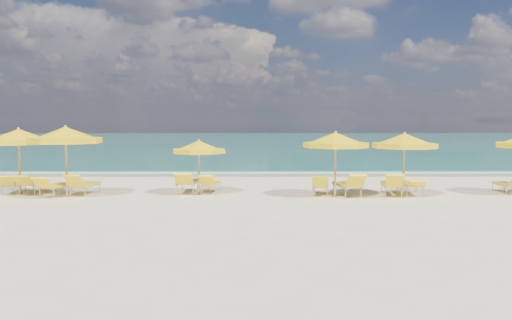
{
  "coord_description": "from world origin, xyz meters",
  "views": [
    {
      "loc": [
        -0.12,
        -18.34,
        2.77
      ],
      "look_at": [
        0.0,
        1.5,
        1.2
      ],
      "focal_mm": 35.0,
      "sensor_mm": 36.0,
      "label": 1
    }
  ],
  "objects": [
    {
      "name": "lounger_2_left",
      "position": [
        -7.39,
        -0.12,
        0.22
      ],
      "size": [
        0.9,
        1.86,
        0.83
      ],
      "rotation": [
        0.0,
        0.0,
        -0.17
      ],
      "color": "#A5A8AD",
      "rests_on": "ground"
    },
    {
      "name": "lounger_1_right",
      "position": [
        -8.52,
        0.6,
        0.23
      ],
      "size": [
        0.69,
        1.92,
        0.84
      ],
      "rotation": [
        0.0,
        0.0,
        0.02
      ],
      "color": "#A5A8AD",
      "rests_on": "ground"
    },
    {
      "name": "lounger_5_left",
      "position": [
        5.02,
        -0.0,
        0.24
      ],
      "size": [
        0.91,
        1.97,
        0.93
      ],
      "rotation": [
        0.0,
        0.0,
        -0.15
      ],
      "color": "#A5A8AD",
      "rests_on": "ground"
    },
    {
      "name": "whitecap_near",
      "position": [
        -6.0,
        17.0,
        0.0
      ],
      "size": [
        14.0,
        0.36,
        0.05
      ],
      "primitive_type": "cube",
      "color": "white",
      "rests_on": "ground"
    },
    {
      "name": "lounger_3_left",
      "position": [
        -2.65,
        0.73,
        0.25
      ],
      "size": [
        0.71,
        2.01,
        0.91
      ],
      "rotation": [
        0.0,
        0.0,
        -0.01
      ],
      "color": "#A5A8AD",
      "rests_on": "ground"
    },
    {
      "name": "lounger_3_right",
      "position": [
        -1.72,
        0.63,
        0.21
      ],
      "size": [
        0.76,
        1.69,
        0.81
      ],
      "rotation": [
        0.0,
        0.0,
        -0.13
      ],
      "color": "#A5A8AD",
      "rests_on": "ground"
    },
    {
      "name": "lounger_4_left",
      "position": [
        2.41,
        0.12,
        0.22
      ],
      "size": [
        0.86,
        1.8,
        0.83
      ],
      "rotation": [
        0.0,
        0.0,
        -0.16
      ],
      "color": "#A5A8AD",
      "rests_on": "ground"
    },
    {
      "name": "ground_plane",
      "position": [
        0.0,
        0.0,
        0.0
      ],
      "size": [
        120.0,
        120.0,
        0.0
      ],
      "primitive_type": "plane",
      "color": "beige"
    },
    {
      "name": "umbrella_1",
      "position": [
        -8.89,
        0.35,
        2.15
      ],
      "size": [
        2.82,
        2.82,
        2.52
      ],
      "rotation": [
        0.0,
        0.0,
        -0.14
      ],
      "color": "tan",
      "rests_on": "ground"
    },
    {
      "name": "umbrella_5",
      "position": [
        5.38,
        -0.29,
        2.02
      ],
      "size": [
        3.03,
        3.03,
        2.37
      ],
      "rotation": [
        0.0,
        0.0,
        0.37
      ],
      "color": "tan",
      "rests_on": "ground"
    },
    {
      "name": "lounger_2_right",
      "position": [
        -6.41,
        0.17,
        0.23
      ],
      "size": [
        0.82,
        1.86,
        0.89
      ],
      "rotation": [
        0.0,
        0.0,
        -0.12
      ],
      "color": "#A5A8AD",
      "rests_on": "ground"
    },
    {
      "name": "foam_line",
      "position": [
        0.0,
        8.2,
        0.0
      ],
      "size": [
        120.0,
        1.2,
        0.03
      ],
      "primitive_type": "cube",
      "color": "white",
      "rests_on": "ground"
    },
    {
      "name": "umbrella_4",
      "position": [
        2.86,
        -0.39,
        2.05
      ],
      "size": [
        2.87,
        2.87,
        2.4
      ],
      "rotation": [
        0.0,
        0.0,
        -0.24
      ],
      "color": "tan",
      "rests_on": "ground"
    },
    {
      "name": "umbrella_3",
      "position": [
        -2.15,
        0.32,
        1.76
      ],
      "size": [
        2.41,
        2.41,
        2.07
      ],
      "rotation": [
        0.0,
        0.0,
        -0.2
      ],
      "color": "tan",
      "rests_on": "ground"
    },
    {
      "name": "ocean",
      "position": [
        0.0,
        48.0,
        0.0
      ],
      "size": [
        120.0,
        80.0,
        0.3
      ],
      "primitive_type": "cube",
      "color": "#126856",
      "rests_on": "ground"
    },
    {
      "name": "whitecap_far",
      "position": [
        8.0,
        24.0,
        0.0
      ],
      "size": [
        18.0,
        0.3,
        0.05
      ],
      "primitive_type": "cube",
      "color": "white",
      "rests_on": "ground"
    },
    {
      "name": "lounger_6_left",
      "position": [
        9.61,
        0.58,
        0.2
      ],
      "size": [
        0.56,
        1.66,
        0.67
      ],
      "rotation": [
        0.0,
        0.0,
        0.01
      ],
      "color": "#A5A8AD",
      "rests_on": "ground"
    },
    {
      "name": "umbrella_2",
      "position": [
        -6.88,
        -0.34,
        2.23
      ],
      "size": [
        3.26,
        3.26,
        2.61
      ],
      "rotation": [
        0.0,
        0.0,
        -0.32
      ],
      "color": "tan",
      "rests_on": "ground"
    },
    {
      "name": "wet_sand_band",
      "position": [
        0.0,
        7.4,
        0.0
      ],
      "size": [
        120.0,
        2.6,
        0.01
      ],
      "primitive_type": "cube",
      "color": "tan",
      "rests_on": "ground"
    },
    {
      "name": "lounger_5_right",
      "position": [
        5.86,
        0.24,
        0.23
      ],
      "size": [
        0.87,
        2.02,
        0.71
      ],
      "rotation": [
        0.0,
        0.0,
        -0.13
      ],
      "color": "#A5A8AD",
      "rests_on": "ground"
    },
    {
      "name": "lounger_1_left",
      "position": [
        -9.32,
        0.69,
        0.21
      ],
      "size": [
        0.78,
        1.72,
        0.79
      ],
      "rotation": [
        0.0,
        0.0,
        0.14
      ],
      "color": "#A5A8AD",
      "rests_on": "ground"
    },
    {
      "name": "lounger_4_right",
      "position": [
        3.35,
        -0.18,
        0.24
      ],
      "size": [
        0.96,
        1.97,
        0.94
      ],
      "rotation": [
        0.0,
        0.0,
        0.17
      ],
      "color": "#A5A8AD",
      "rests_on": "ground"
    }
  ]
}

